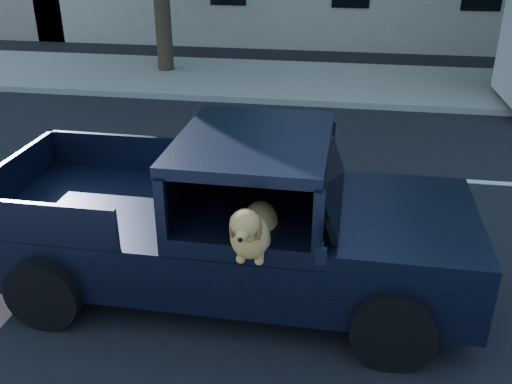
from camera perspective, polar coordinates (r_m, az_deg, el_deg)
ground at (r=7.14m, az=-1.22°, el=-8.49°), size 120.00×120.00×0.00m
far_sidewalk at (r=15.55m, az=5.05°, el=10.96°), size 60.00×4.00×0.15m
lane_stripes at (r=10.08m, az=13.64°, el=1.52°), size 21.60×0.14×0.01m
pickup_truck at (r=6.65m, az=-3.20°, el=-4.68°), size 5.41×2.77×1.93m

